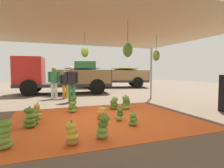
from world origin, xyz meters
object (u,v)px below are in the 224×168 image
object	(u,v)px
banana_bunch_3	(30,118)
cargo_truck_main	(60,76)
banana_bunch_5	(126,103)
banana_bunch_0	(133,119)
banana_bunch_4	(120,115)
banana_bunch_12	(3,136)
cargo_truck_far	(109,75)
banana_bunch_11	(102,114)
banana_bunch_1	(38,112)
banana_bunch_8	(72,107)
banana_bunch_9	(73,103)
worker_2	(65,82)
banana_bunch_2	(103,128)
banana_bunch_6	(35,117)
banana_bunch_10	(114,104)
banana_bunch_7	(72,134)
worker_1	(54,80)
worker_0	(72,81)

from	to	relation	value
banana_bunch_3	cargo_truck_main	distance (m)	7.87
banana_bunch_5	banana_bunch_0	bearing A→B (deg)	-109.78
banana_bunch_4	banana_bunch_12	size ratio (longest dim) A/B	0.73
banana_bunch_3	banana_bunch_5	size ratio (longest dim) A/B	1.00
cargo_truck_far	banana_bunch_12	bearing A→B (deg)	-117.58
banana_bunch_4	banana_bunch_11	xyz separation A→B (m)	(-0.45, 0.31, -0.00)
banana_bunch_0	cargo_truck_main	distance (m)	8.59
banana_bunch_0	banana_bunch_1	size ratio (longest dim) A/B	0.79
banana_bunch_8	banana_bunch_11	bearing A→B (deg)	-61.42
banana_bunch_9	worker_2	xyz separation A→B (m)	(0.07, 3.26, 0.64)
banana_bunch_2	banana_bunch_6	size ratio (longest dim) A/B	1.25
banana_bunch_0	cargo_truck_far	bearing A→B (deg)	73.36
banana_bunch_3	banana_bunch_12	world-z (taller)	banana_bunch_12
banana_bunch_1	banana_bunch_10	world-z (taller)	banana_bunch_1
banana_bunch_1	banana_bunch_10	size ratio (longest dim) A/B	1.04
banana_bunch_7	cargo_truck_main	world-z (taller)	cargo_truck_main
banana_bunch_11	worker_1	world-z (taller)	worker_1
banana_bunch_0	worker_2	distance (m)	6.26
worker_2	banana_bunch_1	bearing A→B (deg)	-106.47
banana_bunch_2	banana_bunch_1	bearing A→B (deg)	121.42
banana_bunch_10	cargo_truck_main	size ratio (longest dim) A/B	0.08
banana_bunch_3	worker_0	xyz separation A→B (m)	(1.68, 3.98, 0.75)
banana_bunch_2	banana_bunch_11	size ratio (longest dim) A/B	1.32
banana_bunch_1	banana_bunch_12	world-z (taller)	banana_bunch_12
banana_bunch_12	cargo_truck_main	bearing A→B (deg)	78.36
worker_2	cargo_truck_main	bearing A→B (deg)	91.32
banana_bunch_11	cargo_truck_far	distance (m)	12.04
banana_bunch_3	worker_0	size ratio (longest dim) A/B	0.33
banana_bunch_3	banana_bunch_7	world-z (taller)	banana_bunch_3
banana_bunch_5	banana_bunch_10	world-z (taller)	banana_bunch_5
banana_bunch_1	banana_bunch_2	size ratio (longest dim) A/B	0.92
banana_bunch_5	banana_bunch_10	distance (m)	0.46
banana_bunch_1	worker_1	size ratio (longest dim) A/B	0.31
banana_bunch_12	banana_bunch_2	bearing A→B (deg)	-3.68
banana_bunch_8	worker_2	xyz separation A→B (m)	(0.20, 3.90, 0.69)
banana_bunch_9	banana_bunch_2	bearing A→B (deg)	-88.52
worker_2	banana_bunch_10	bearing A→B (deg)	-70.09
banana_bunch_8	cargo_truck_main	size ratio (longest dim) A/B	0.07
banana_bunch_4	banana_bunch_9	distance (m)	2.47
worker_1	banana_bunch_10	bearing A→B (deg)	-63.18
banana_bunch_4	banana_bunch_12	bearing A→B (deg)	-158.10
banana_bunch_11	cargo_truck_far	bearing A→B (deg)	69.41
banana_bunch_0	worker_0	distance (m)	4.92
banana_bunch_8	banana_bunch_4	bearing A→B (deg)	-54.18
banana_bunch_5	cargo_truck_main	world-z (taller)	cargo_truck_main
banana_bunch_8	banana_bunch_9	xyz separation A→B (m)	(0.13, 0.64, 0.05)
banana_bunch_9	worker_2	world-z (taller)	worker_2
banana_bunch_1	banana_bunch_10	bearing A→B (deg)	13.60
cargo_truck_main	banana_bunch_2	bearing A→B (deg)	-89.54
banana_bunch_0	banana_bunch_3	size ratio (longest dim) A/B	0.73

